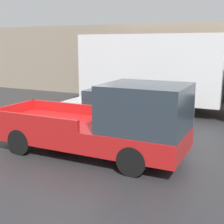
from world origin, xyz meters
The scene contains 5 objects.
ground_plane centered at (0.00, 0.00, 0.00)m, with size 60.00×60.00×0.00m, color #2D2D30.
building_wall centered at (0.00, 8.67, 2.08)m, with size 28.00×0.15×4.16m.
pickup_truck centered at (2.01, -0.70, 0.96)m, with size 5.50×1.98×2.09m.
car centered at (1.28, 1.94, 0.76)m, with size 4.75×1.96×1.50m.
delivery_truck centered at (1.65, 5.99, 1.88)m, with size 8.56×2.60×3.49m.
Camera 1 is at (5.66, -8.04, 3.09)m, focal length 50.00 mm.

